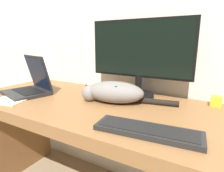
% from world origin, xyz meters
% --- Properties ---
extents(wall_back, '(6.40, 0.06, 2.60)m').
position_xyz_m(wall_back, '(0.00, 0.74, 1.30)').
color(wall_back, silver).
rests_on(wall_back, ground_plane).
extents(desk, '(1.79, 0.68, 0.75)m').
position_xyz_m(desk, '(0.00, 0.34, 0.61)').
color(desk, olive).
rests_on(desk, ground_plane).
extents(monitor, '(0.64, 0.20, 0.47)m').
position_xyz_m(monitor, '(0.10, 0.58, 1.01)').
color(monitor, black).
rests_on(monitor, desk).
extents(laptop, '(0.35, 0.31, 0.25)m').
position_xyz_m(laptop, '(-0.56, 0.29, 0.80)').
color(laptop, '#232326').
rests_on(laptop, desk).
extents(external_keyboard, '(0.42, 0.16, 0.02)m').
position_xyz_m(external_keyboard, '(0.31, 0.14, 0.76)').
color(external_keyboard, black).
rests_on(external_keyboard, desk).
extents(cat, '(0.53, 0.24, 0.12)m').
position_xyz_m(cat, '(0.02, 0.40, 0.81)').
color(cat, gray).
rests_on(cat, desk).
extents(paper_notepad, '(0.24, 0.27, 0.01)m').
position_xyz_m(paper_notepad, '(-0.54, 0.16, 0.75)').
color(paper_notepad, '#F4EFC6').
rests_on(paper_notepad, desk).
extents(small_toy, '(0.05, 0.05, 0.05)m').
position_xyz_m(small_toy, '(0.53, 0.62, 0.77)').
color(small_toy, gold).
rests_on(small_toy, desk).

